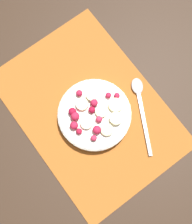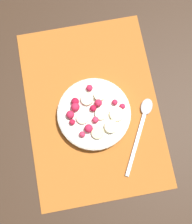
% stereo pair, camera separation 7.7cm
% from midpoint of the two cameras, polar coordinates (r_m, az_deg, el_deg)
% --- Properties ---
extents(ground_plane, '(3.00, 3.00, 0.00)m').
position_cam_midpoint_polar(ground_plane, '(0.81, 2.03, 0.16)').
color(ground_plane, '#382619').
extents(placemat, '(0.47, 0.34, 0.01)m').
position_cam_midpoint_polar(placemat, '(0.80, 2.03, 0.20)').
color(placemat, '#B26023').
rests_on(placemat, ground_plane).
extents(fruit_bowl, '(0.18, 0.18, 0.05)m').
position_cam_midpoint_polar(fruit_bowl, '(0.78, 2.70, -0.90)').
color(fruit_bowl, silver).
rests_on(fruit_bowl, placemat).
extents(spoon, '(0.19, 0.11, 0.01)m').
position_cam_midpoint_polar(spoon, '(0.81, 11.19, -2.08)').
color(spoon, silver).
rests_on(spoon, placemat).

